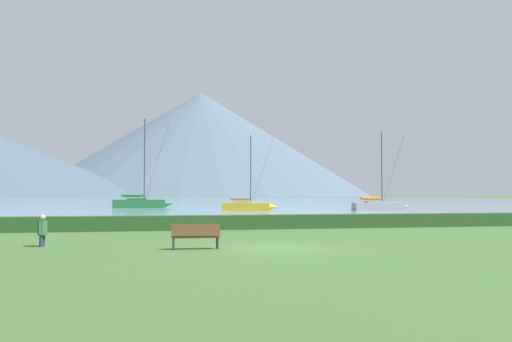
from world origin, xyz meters
TOP-DOWN VIEW (x-y plane):
  - ground_plane at (0.00, 0.00)m, footprint 1000.00×1000.00m
  - harbor_water at (0.00, 137.00)m, footprint 320.00×246.00m
  - hedge_line at (0.00, 11.00)m, footprint 80.00×1.20m
  - sailboat_slip_2 at (-5.54, 61.21)m, footprint 8.80×3.29m
  - sailboat_slip_3 at (23.34, 42.16)m, footprint 7.17×2.66m
  - sailboat_slip_5 at (7.49, 45.48)m, footprint 6.90×3.84m
  - park_bench_under_tree at (-3.07, 0.07)m, footprint 1.81×0.58m
  - person_seated_viewer at (-8.85, 2.32)m, footprint 0.36×0.55m
  - distant_hill_central_peak at (39.05, 414.17)m, footprint 268.92×268.92m

SIDE VIEW (x-z plane):
  - ground_plane at x=0.00m, z-range 0.00..0.00m
  - harbor_water at x=0.00m, z-range 0.00..0.00m
  - hedge_line at x=0.00m, z-range 0.00..0.82m
  - park_bench_under_tree at x=-3.07m, z-range 0.06..1.01m
  - sailboat_slip_5 at x=7.49m, z-range -4.07..5.22m
  - sailboat_slip_3 at x=23.34m, z-range -4.28..5.47m
  - person_seated_viewer at x=-8.85m, z-range 0.06..1.31m
  - sailboat_slip_2 at x=-5.54m, z-range -5.82..7.31m
  - distant_hill_central_peak at x=39.05m, z-range 0.00..83.55m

